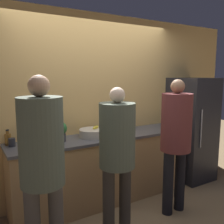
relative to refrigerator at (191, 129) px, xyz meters
The scene contains 13 objects.
ground_plane 1.86m from the refrigerator, behind, with size 14.00×14.00×0.00m, color #8C704C.
wall_back 1.73m from the refrigerator, 167.64° to the left, with size 5.20×0.06×2.60m.
counter 1.68m from the refrigerator, behind, with size 2.57×0.61×0.93m.
refrigerator is the anchor object (origin of this frame).
person_left 2.87m from the refrigerator, 162.87° to the right, with size 0.37×0.37×1.76m.
person_center 2.02m from the refrigerator, 160.23° to the right, with size 0.38×0.38×1.63m.
person_right 1.24m from the refrigerator, 147.18° to the right, with size 0.37×0.37×1.70m.
fruit_bowl 1.81m from the refrigerator, behind, with size 0.36×0.36×0.14m.
utensil_crock 1.15m from the refrigerator, 169.11° to the left, with size 0.12×0.12×0.30m.
bottle_amber 2.86m from the refrigerator, behind, with size 0.07×0.07×0.18m.
bottle_red 2.43m from the refrigerator, behind, with size 0.06×0.06×0.18m.
cup_black 2.82m from the refrigerator, behind, with size 0.08×0.08×0.10m.
potted_plant 2.27m from the refrigerator, behind, with size 0.17×0.17×0.25m.
Camera 1 is at (-1.62, -2.57, 1.76)m, focal length 40.00 mm.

